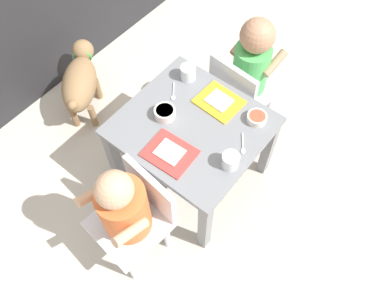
{
  "coord_description": "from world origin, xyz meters",
  "views": [
    {
      "loc": [
        -0.73,
        -0.58,
        1.75
      ],
      "look_at": [
        0.0,
        0.0,
        0.28
      ],
      "focal_mm": 36.36,
      "sensor_mm": 36.0,
      "label": 1
    }
  ],
  "objects_px": {
    "food_tray_right": "(219,101)",
    "veggie_bowl_far": "(257,118)",
    "food_tray_left": "(170,153)",
    "water_cup_right": "(230,161)",
    "seated_child_left": "(126,208)",
    "spoon_by_right_tray": "(243,146)",
    "seated_child_right": "(249,65)",
    "dining_table": "(192,134)",
    "spoon_by_left_tray": "(173,93)",
    "cereal_bowl_left_side": "(165,113)",
    "dog": "(80,81)",
    "water_cup_left": "(188,73)"
  },
  "relations": [
    {
      "from": "water_cup_left",
      "to": "water_cup_right",
      "type": "height_order",
      "value": "water_cup_left"
    },
    {
      "from": "seated_child_left",
      "to": "food_tray_left",
      "type": "bearing_deg",
      "value": 3.46
    },
    {
      "from": "food_tray_right",
      "to": "water_cup_left",
      "type": "height_order",
      "value": "water_cup_left"
    },
    {
      "from": "veggie_bowl_far",
      "to": "dining_table",
      "type": "bearing_deg",
      "value": 133.3
    },
    {
      "from": "seated_child_left",
      "to": "water_cup_right",
      "type": "xyz_separation_m",
      "value": [
        0.38,
        -0.2,
        0.05
      ]
    },
    {
      "from": "seated_child_left",
      "to": "spoon_by_right_tray",
      "type": "bearing_deg",
      "value": -21.64
    },
    {
      "from": "seated_child_left",
      "to": "food_tray_right",
      "type": "relative_size",
      "value": 3.4
    },
    {
      "from": "dining_table",
      "to": "food_tray_right",
      "type": "relative_size",
      "value": 3.02
    },
    {
      "from": "dining_table",
      "to": "spoon_by_left_tray",
      "type": "xyz_separation_m",
      "value": [
        0.08,
        0.17,
        0.08
      ]
    },
    {
      "from": "food_tray_right",
      "to": "veggie_bowl_far",
      "type": "bearing_deg",
      "value": -83.45
    },
    {
      "from": "spoon_by_left_tray",
      "to": "dining_table",
      "type": "bearing_deg",
      "value": -115.18
    },
    {
      "from": "cereal_bowl_left_side",
      "to": "veggie_bowl_far",
      "type": "xyz_separation_m",
      "value": [
        0.22,
        -0.31,
        -0.01
      ]
    },
    {
      "from": "dining_table",
      "to": "food_tray_left",
      "type": "relative_size",
      "value": 2.94
    },
    {
      "from": "dining_table",
      "to": "spoon_by_right_tray",
      "type": "xyz_separation_m",
      "value": [
        0.04,
        -0.23,
        0.08
      ]
    },
    {
      "from": "spoon_by_left_tray",
      "to": "food_tray_left",
      "type": "bearing_deg",
      "value": -142.73
    },
    {
      "from": "food_tray_left",
      "to": "water_cup_right",
      "type": "distance_m",
      "value": 0.24
    },
    {
      "from": "dog",
      "to": "veggie_bowl_far",
      "type": "height_order",
      "value": "veggie_bowl_far"
    },
    {
      "from": "dining_table",
      "to": "water_cup_right",
      "type": "relative_size",
      "value": 8.49
    },
    {
      "from": "cereal_bowl_left_side",
      "to": "veggie_bowl_far",
      "type": "height_order",
      "value": "cereal_bowl_left_side"
    },
    {
      "from": "dining_table",
      "to": "cereal_bowl_left_side",
      "type": "xyz_separation_m",
      "value": [
        -0.03,
        0.12,
        0.1
      ]
    },
    {
      "from": "dog",
      "to": "seated_child_right",
      "type": "bearing_deg",
      "value": -57.23
    },
    {
      "from": "veggie_bowl_far",
      "to": "spoon_by_left_tray",
      "type": "height_order",
      "value": "veggie_bowl_far"
    },
    {
      "from": "food_tray_left",
      "to": "water_cup_left",
      "type": "xyz_separation_m",
      "value": [
        0.36,
        0.19,
        0.02
      ]
    },
    {
      "from": "dining_table",
      "to": "water_cup_right",
      "type": "xyz_separation_m",
      "value": [
        -0.06,
        -0.24,
        0.1
      ]
    },
    {
      "from": "food_tray_right",
      "to": "veggie_bowl_far",
      "type": "distance_m",
      "value": 0.18
    },
    {
      "from": "dining_table",
      "to": "veggie_bowl_far",
      "type": "bearing_deg",
      "value": -46.7
    },
    {
      "from": "spoon_by_left_tray",
      "to": "spoon_by_right_tray",
      "type": "distance_m",
      "value": 0.39
    },
    {
      "from": "seated_child_right",
      "to": "veggie_bowl_far",
      "type": "distance_m",
      "value": 0.32
    },
    {
      "from": "spoon_by_right_tray",
      "to": "water_cup_right",
      "type": "bearing_deg",
      "value": -174.69
    },
    {
      "from": "water_cup_right",
      "to": "spoon_by_right_tray",
      "type": "relative_size",
      "value": 0.79
    },
    {
      "from": "seated_child_right",
      "to": "cereal_bowl_left_side",
      "type": "distance_m",
      "value": 0.49
    },
    {
      "from": "dining_table",
      "to": "seated_child_right",
      "type": "height_order",
      "value": "seated_child_right"
    },
    {
      "from": "dog",
      "to": "spoon_by_left_tray",
      "type": "distance_m",
      "value": 0.61
    },
    {
      "from": "dog",
      "to": "food_tray_left",
      "type": "bearing_deg",
      "value": -100.67
    },
    {
      "from": "seated_child_right",
      "to": "food_tray_left",
      "type": "height_order",
      "value": "seated_child_right"
    },
    {
      "from": "cereal_bowl_left_side",
      "to": "dining_table",
      "type": "bearing_deg",
      "value": -73.42
    },
    {
      "from": "water_cup_right",
      "to": "spoon_by_left_tray",
      "type": "xyz_separation_m",
      "value": [
        0.14,
        0.4,
        -0.02
      ]
    },
    {
      "from": "dining_table",
      "to": "spoon_by_right_tray",
      "type": "relative_size",
      "value": 6.68
    },
    {
      "from": "seated_child_left",
      "to": "seated_child_right",
      "type": "relative_size",
      "value": 0.99
    },
    {
      "from": "seated_child_left",
      "to": "cereal_bowl_left_side",
      "type": "distance_m",
      "value": 0.43
    },
    {
      "from": "seated_child_left",
      "to": "food_tray_right",
      "type": "bearing_deg",
      "value": 1.56
    },
    {
      "from": "dog",
      "to": "cereal_bowl_left_side",
      "type": "relative_size",
      "value": 4.46
    },
    {
      "from": "seated_child_right",
      "to": "water_cup_right",
      "type": "bearing_deg",
      "value": -154.19
    },
    {
      "from": "cereal_bowl_left_side",
      "to": "spoon_by_right_tray",
      "type": "height_order",
      "value": "cereal_bowl_left_side"
    },
    {
      "from": "dining_table",
      "to": "water_cup_left",
      "type": "bearing_deg",
      "value": 42.23
    },
    {
      "from": "food_tray_left",
      "to": "food_tray_right",
      "type": "height_order",
      "value": "same"
    },
    {
      "from": "dog",
      "to": "spoon_by_right_tray",
      "type": "xyz_separation_m",
      "value": [
        0.07,
        -0.95,
        0.21
      ]
    },
    {
      "from": "dining_table",
      "to": "spoon_by_left_tray",
      "type": "relative_size",
      "value": 6.8
    },
    {
      "from": "seated_child_right",
      "to": "spoon_by_right_tray",
      "type": "height_order",
      "value": "seated_child_right"
    },
    {
      "from": "water_cup_right",
      "to": "cereal_bowl_left_side",
      "type": "xyz_separation_m",
      "value": [
        0.02,
        0.35,
        -0.01
      ]
    }
  ]
}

